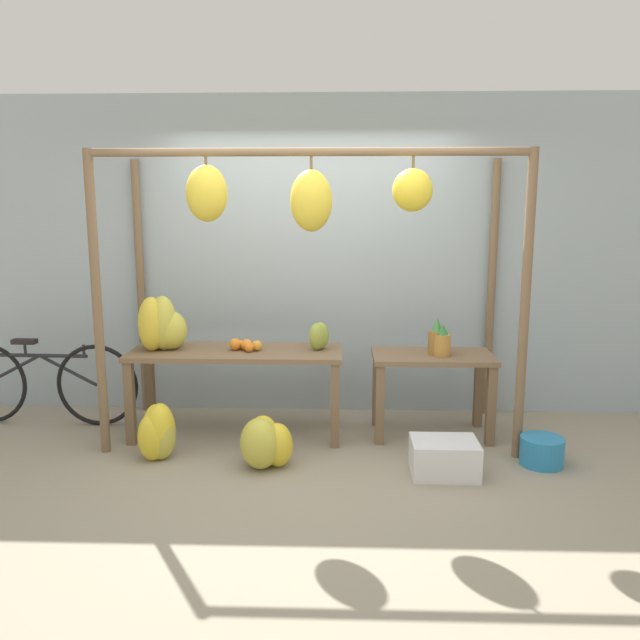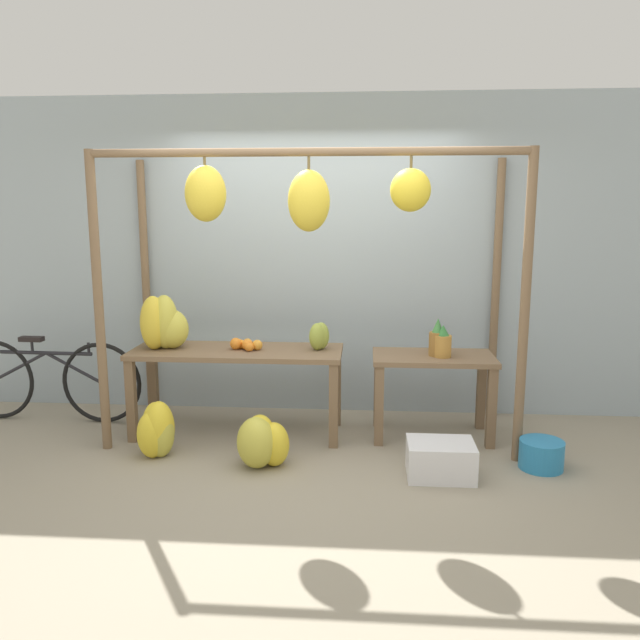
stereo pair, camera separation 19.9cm
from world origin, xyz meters
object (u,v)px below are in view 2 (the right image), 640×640
object	(u,v)px
blue_bucket	(541,454)
papaya_pile	(319,336)
banana_pile_ground_right	(261,442)
parked_bicycle	(48,379)
pineapple_cluster	(439,341)
orange_pile	(245,344)
banana_pile_on_table	(163,326)
banana_pile_ground_left	(157,431)
fruit_crate_white	(441,459)

from	to	relation	value
blue_bucket	papaya_pile	size ratio (longest dim) A/B	1.40
banana_pile_ground_right	parked_bicycle	xyz separation A→B (m)	(-2.01, 0.83, 0.19)
papaya_pile	pineapple_cluster	bearing A→B (deg)	-1.42
banana_pile_ground_right	parked_bicycle	world-z (taller)	parked_bicycle
orange_pile	blue_bucket	world-z (taller)	orange_pile
blue_bucket	orange_pile	bearing A→B (deg)	166.12
parked_bicycle	papaya_pile	distance (m)	2.42
banana_pile_on_table	parked_bicycle	distance (m)	1.23
parked_bicycle	banana_pile_ground_left	bearing A→B (deg)	-30.64
orange_pile	banana_pile_ground_right	bearing A→B (deg)	-70.61
fruit_crate_white	blue_bucket	xyz separation A→B (m)	(0.73, 0.19, -0.02)
orange_pile	pineapple_cluster	world-z (taller)	pineapple_cluster
papaya_pile	banana_pile_on_table	bearing A→B (deg)	-178.47
pineapple_cluster	fruit_crate_white	distance (m)	1.02
banana_pile_ground_left	fruit_crate_white	xyz separation A→B (m)	(2.07, -0.21, -0.07)
pineapple_cluster	parked_bicycle	size ratio (longest dim) A/B	0.18
pineapple_cluster	parked_bicycle	bearing A→B (deg)	177.14
orange_pile	banana_pile_ground_left	bearing A→B (deg)	-136.87
orange_pile	banana_pile_ground_left	size ratio (longest dim) A/B	0.63
pineapple_cluster	banana_pile_ground_right	size ratio (longest dim) A/B	0.63
pineapple_cluster	papaya_pile	xyz separation A→B (m)	(-0.95, 0.02, 0.02)
banana_pile_on_table	fruit_crate_white	xyz separation A→B (m)	(2.17, -0.75, -0.77)
banana_pile_ground_left	blue_bucket	distance (m)	2.80
fruit_crate_white	blue_bucket	distance (m)	0.76
banana_pile_ground_left	blue_bucket	bearing A→B (deg)	-0.34
fruit_crate_white	papaya_pile	world-z (taller)	papaya_pile
banana_pile_on_table	pineapple_cluster	xyz separation A→B (m)	(2.22, 0.01, -0.09)
banana_pile_ground_left	papaya_pile	xyz separation A→B (m)	(1.17, 0.57, 0.62)
banana_pile_on_table	banana_pile_ground_right	size ratio (longest dim) A/B	0.96
banana_pile_ground_right	fruit_crate_white	bearing A→B (deg)	-4.10
fruit_crate_white	banana_pile_ground_left	bearing A→B (deg)	174.20
orange_pile	pineapple_cluster	distance (m)	1.55
banana_pile_on_table	parked_bicycle	xyz separation A→B (m)	(-1.10, 0.18, -0.52)
banana_pile_ground_left	parked_bicycle	size ratio (longest dim) A/B	0.25
banana_pile_on_table	parked_bicycle	bearing A→B (deg)	170.94
banana_pile_on_table	parked_bicycle	world-z (taller)	banana_pile_on_table
banana_pile_ground_right	parked_bicycle	size ratio (longest dim) A/B	0.28
orange_pile	pineapple_cluster	xyz separation A→B (m)	(1.55, 0.01, 0.05)
pineapple_cluster	parked_bicycle	world-z (taller)	pineapple_cluster
blue_bucket	parked_bicycle	size ratio (longest dim) A/B	0.19
pineapple_cluster	blue_bucket	bearing A→B (deg)	-39.69
banana_pile_on_table	fruit_crate_white	world-z (taller)	banana_pile_on_table
fruit_crate_white	blue_bucket	bearing A→B (deg)	14.76
banana_pile_on_table	blue_bucket	bearing A→B (deg)	-10.82
banana_pile_ground_right	orange_pile	bearing A→B (deg)	109.39
parked_bicycle	papaya_pile	xyz separation A→B (m)	(2.37, -0.14, 0.45)
orange_pile	fruit_crate_white	xyz separation A→B (m)	(1.50, -0.74, -0.62)
banana_pile_ground_right	banana_pile_on_table	bearing A→B (deg)	143.95
banana_pile_ground_left	orange_pile	bearing A→B (deg)	43.13
fruit_crate_white	parked_bicycle	xyz separation A→B (m)	(-3.27, 0.92, 0.25)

